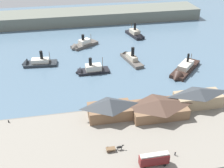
# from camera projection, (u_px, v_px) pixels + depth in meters

# --- Properties ---
(ground_plane) EXTENTS (320.00, 320.00, 0.00)m
(ground_plane) POSITION_uv_depth(u_px,v_px,m) (103.00, 106.00, 112.31)
(ground_plane) COLOR slate
(quay_promenade) EXTENTS (110.00, 36.00, 1.20)m
(quay_promenade) POSITION_uv_depth(u_px,v_px,m) (114.00, 141.00, 93.40)
(quay_promenade) COLOR gray
(quay_promenade) RESTS_ON ground
(seawall_edge) EXTENTS (110.00, 0.80, 1.00)m
(seawall_edge) POSITION_uv_depth(u_px,v_px,m) (105.00, 110.00, 109.01)
(seawall_edge) COLOR #666159
(seawall_edge) RESTS_ON ground
(ferry_shed_west_terminal) EXTENTS (16.24, 9.12, 7.66)m
(ferry_shed_west_terminal) POSITION_uv_depth(u_px,v_px,m) (110.00, 108.00, 102.21)
(ferry_shed_west_terminal) COLOR brown
(ferry_shed_west_terminal) RESTS_ON quay_promenade
(ferry_shed_east_terminal) EXTENTS (20.97, 11.42, 6.46)m
(ferry_shed_east_terminal) POSITION_uv_depth(u_px,v_px,m) (159.00, 107.00, 103.65)
(ferry_shed_east_terminal) COLOR brown
(ferry_shed_east_terminal) RESTS_ON quay_promenade
(ferry_shed_central_terminal) EXTENTS (18.79, 8.11, 7.45)m
(ferry_shed_central_terminal) POSITION_uv_depth(u_px,v_px,m) (198.00, 97.00, 108.73)
(ferry_shed_central_terminal) COLOR #998466
(ferry_shed_central_terminal) RESTS_ON quay_promenade
(street_tram) EXTENTS (9.01, 2.46, 4.45)m
(street_tram) POSITION_uv_depth(u_px,v_px,m) (154.00, 159.00, 82.09)
(street_tram) COLOR maroon
(street_tram) RESTS_ON quay_promenade
(horse_cart) EXTENTS (5.78, 1.69, 1.87)m
(horse_cart) POSITION_uv_depth(u_px,v_px,m) (114.00, 148.00, 88.26)
(horse_cart) COLOR brown
(horse_cart) RESTS_ON quay_promenade
(pedestrian_near_cart) EXTENTS (0.38, 0.38, 1.54)m
(pedestrian_near_cart) POSITION_uv_depth(u_px,v_px,m) (175.00, 154.00, 86.58)
(pedestrian_near_cart) COLOR #232328
(pedestrian_near_cart) RESTS_ON quay_promenade
(mooring_post_east) EXTENTS (0.44, 0.44, 0.90)m
(mooring_post_east) POSITION_uv_depth(u_px,v_px,m) (9.00, 121.00, 100.87)
(mooring_post_east) COLOR black
(mooring_post_east) RESTS_ON quay_promenade
(ferry_near_quay) EXTENTS (8.85, 20.61, 9.82)m
(ferry_near_quay) POSITION_uv_depth(u_px,v_px,m) (130.00, 58.00, 148.03)
(ferry_near_quay) COLOR #514C47
(ferry_near_quay) RESTS_ON ground
(ferry_moored_west) EXTENTS (18.63, 8.03, 10.05)m
(ferry_moored_west) POSITION_uv_depth(u_px,v_px,m) (36.00, 63.00, 143.23)
(ferry_moored_west) COLOR #23282D
(ferry_moored_west) RESTS_ON ground
(ferry_outer_harbor) EXTENTS (9.53, 17.98, 10.41)m
(ferry_outer_harbor) POSITION_uv_depth(u_px,v_px,m) (136.00, 35.00, 178.07)
(ferry_outer_harbor) COLOR black
(ferry_outer_harbor) RESTS_ON ground
(ferry_approaching_west) EXTENTS (18.31, 14.32, 9.26)m
(ferry_approaching_west) POSITION_uv_depth(u_px,v_px,m) (82.00, 45.00, 163.63)
(ferry_approaching_west) COLOR #514C47
(ferry_approaching_west) RESTS_ON ground
(ferry_approaching_east) EXTENTS (16.76, 6.28, 9.91)m
(ferry_approaching_east) POSITION_uv_depth(u_px,v_px,m) (89.00, 70.00, 136.10)
(ferry_approaching_east) COLOR black
(ferry_approaching_east) RESTS_ON ground
(ferry_mid_harbor) EXTENTS (22.70, 22.63, 10.60)m
(ferry_mid_harbor) POSITION_uv_depth(u_px,v_px,m) (183.00, 71.00, 135.64)
(ferry_mid_harbor) COLOR black
(ferry_mid_harbor) RESTS_ON ground
(far_headland) EXTENTS (180.00, 24.00, 8.00)m
(far_headland) POSITION_uv_depth(u_px,v_px,m) (79.00, 17.00, 203.28)
(far_headland) COLOR #60665B
(far_headland) RESTS_ON ground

